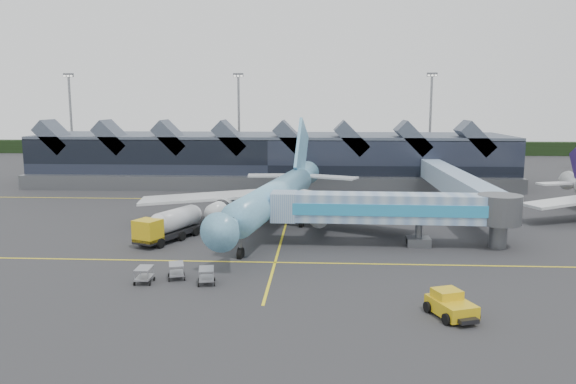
# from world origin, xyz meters

# --- Properties ---
(ground) EXTENTS (260.00, 260.00, 0.00)m
(ground) POSITION_xyz_m (0.00, 0.00, 0.00)
(ground) COLOR #2C2C2F
(ground) RESTS_ON ground
(taxi_stripes) EXTENTS (120.00, 60.00, 0.01)m
(taxi_stripes) POSITION_xyz_m (0.00, 10.00, 0.01)
(taxi_stripes) COLOR yellow
(taxi_stripes) RESTS_ON ground
(tree_line_far) EXTENTS (260.00, 4.00, 4.00)m
(tree_line_far) POSITION_xyz_m (0.00, 110.00, 2.00)
(tree_line_far) COLOR black
(tree_line_far) RESTS_ON ground
(terminal) EXTENTS (90.00, 22.25, 12.52)m
(terminal) POSITION_xyz_m (-5.07, 47.35, 4.88)
(terminal) COLOR black
(terminal) RESTS_ON ground
(light_masts) EXTENTS (132.40, 42.56, 22.45)m
(light_masts) POSITION_xyz_m (21.00, 62.80, 12.49)
(light_masts) COLOR gray
(light_masts) RESTS_ON ground
(main_airliner) EXTENTS (36.64, 42.59, 13.71)m
(main_airliner) POSITION_xyz_m (-1.05, 8.93, 4.03)
(main_airliner) COLOR #61A0C5
(main_airliner) RESTS_ON ground
(jet_bridge) EXTENTS (27.10, 4.67, 5.93)m
(jet_bridge) POSITION_xyz_m (14.06, -0.66, 4.06)
(jet_bridge) COLOR #7496C1
(jet_bridge) RESTS_ON ground
(fuel_truck) EXTENTS (6.18, 10.12, 3.47)m
(fuel_truck) POSITION_xyz_m (-12.66, 0.53, 1.95)
(fuel_truck) COLOR black
(fuel_truck) RESTS_ON ground
(pushback_tug) EXTENTS (3.73, 4.67, 1.88)m
(pushback_tug) POSITION_xyz_m (14.08, -21.36, 0.85)
(pushback_tug) COLOR gold
(pushback_tug) RESTS_ON ground
(baggage_carts) EXTENTS (6.95, 3.52, 1.39)m
(baggage_carts) POSITION_xyz_m (-8.25, -14.50, 0.78)
(baggage_carts) COLOR gray
(baggage_carts) RESTS_ON ground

